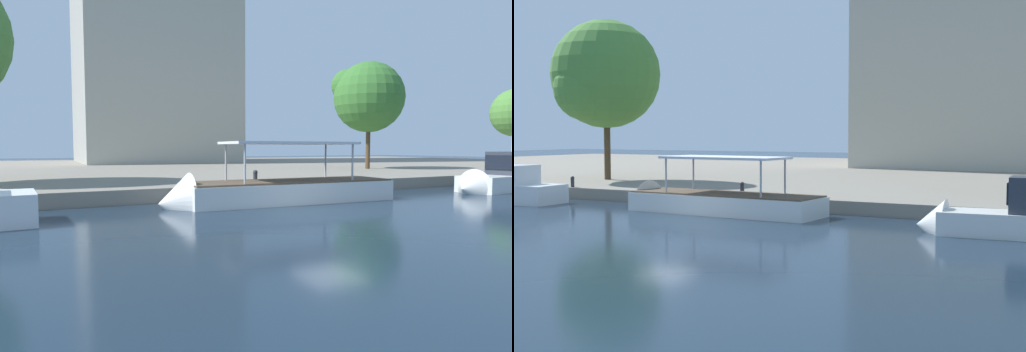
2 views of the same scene
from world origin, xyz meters
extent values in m
plane|color=#192838|center=(0.00, 0.00, 0.00)|extent=(220.00, 220.00, 0.00)
cube|color=gray|center=(0.00, 33.88, 0.35)|extent=(120.00, 55.00, 0.71)
cube|color=silver|center=(0.67, 4.10, 0.23)|extent=(10.48, 3.38, 1.50)
cone|color=silver|center=(-5.00, 4.36, 0.23)|extent=(1.52, 2.69, 2.63)
cube|color=brown|center=(0.67, 4.10, 1.02)|extent=(10.27, 3.23, 0.08)
cylinder|color=#B2B2B7|center=(-2.23, 3.06, 1.93)|extent=(0.10, 0.10, 1.74)
cylinder|color=#B2B2B7|center=(-2.12, 5.40, 1.93)|extent=(0.10, 0.10, 1.74)
cylinder|color=#B2B2B7|center=(3.47, 2.81, 1.93)|extent=(0.10, 0.10, 1.74)
cylinder|color=#B2B2B7|center=(3.57, 5.15, 1.93)|extent=(0.10, 0.10, 1.74)
cube|color=silver|center=(0.67, 4.10, 2.86)|extent=(6.54, 2.98, 0.12)
cube|color=silver|center=(15.91, 2.83, 0.30)|extent=(7.86, 2.84, 1.33)
cone|color=silver|center=(11.66, 2.53, 0.30)|extent=(1.35, 2.27, 2.19)
cube|color=black|center=(15.14, 2.78, 1.75)|extent=(1.05, 1.79, 0.86)
cylinder|color=#2D2D33|center=(0.15, 6.75, 0.98)|extent=(0.23, 0.23, 0.55)
sphere|color=#2D2D33|center=(0.15, 6.75, 1.32)|extent=(0.25, 0.25, 0.25)
cylinder|color=#4C3823|center=(17.00, 16.91, 2.79)|extent=(0.41, 0.41, 4.16)
sphere|color=#38702D|center=(17.00, 16.91, 7.28)|extent=(6.43, 6.43, 6.43)
sphere|color=#38702D|center=(17.79, 16.63, 7.54)|extent=(3.11, 3.11, 3.11)
sphere|color=#38702D|center=(15.68, 18.31, 8.43)|extent=(3.04, 3.04, 3.04)
camera|label=1|loc=(-10.16, -13.55, 2.62)|focal=29.93mm
camera|label=2|loc=(19.06, -25.72, 4.10)|focal=48.47mm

